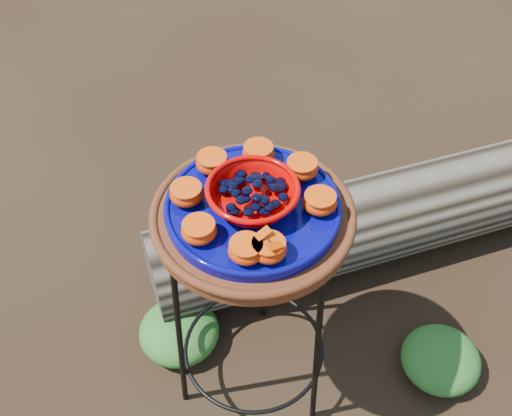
# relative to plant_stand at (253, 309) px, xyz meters

# --- Properties ---
(ground) EXTENTS (60.00, 60.00, 0.00)m
(ground) POSITION_rel_plant_stand_xyz_m (0.00, 0.00, -0.35)
(ground) COLOR black
(plant_stand) EXTENTS (0.44, 0.44, 0.70)m
(plant_stand) POSITION_rel_plant_stand_xyz_m (0.00, 0.00, 0.00)
(plant_stand) COLOR black
(plant_stand) RESTS_ON ground
(terracotta_saucer) EXTENTS (0.45, 0.45, 0.04)m
(terracotta_saucer) POSITION_rel_plant_stand_xyz_m (0.00, 0.00, 0.37)
(terracotta_saucer) COLOR #602C14
(terracotta_saucer) RESTS_ON plant_stand
(cobalt_plate) EXTENTS (0.39, 0.39, 0.03)m
(cobalt_plate) POSITION_rel_plant_stand_xyz_m (0.00, 0.00, 0.40)
(cobalt_plate) COLOR #0A0D63
(cobalt_plate) RESTS_ON terracotta_saucer
(red_bowl) EXTENTS (0.19, 0.19, 0.05)m
(red_bowl) POSITION_rel_plant_stand_xyz_m (0.00, 0.00, 0.44)
(red_bowl) COLOR #CA0301
(red_bowl) RESTS_ON cobalt_plate
(glass_gems) EXTENTS (0.15, 0.15, 0.03)m
(glass_gems) POSITION_rel_plant_stand_xyz_m (0.00, 0.00, 0.48)
(glass_gems) COLOR black
(glass_gems) RESTS_ON red_bowl
(orange_half_0) EXTENTS (0.08, 0.08, 0.04)m
(orange_half_0) POSITION_rel_plant_stand_xyz_m (0.05, -0.14, 0.43)
(orange_half_0) COLOR red
(orange_half_0) RESTS_ON cobalt_plate
(orange_half_1) EXTENTS (0.08, 0.08, 0.04)m
(orange_half_1) POSITION_rel_plant_stand_xyz_m (0.15, 0.01, 0.43)
(orange_half_1) COLOR red
(orange_half_1) RESTS_ON cobalt_plate
(orange_half_2) EXTENTS (0.08, 0.08, 0.04)m
(orange_half_2) POSITION_rel_plant_stand_xyz_m (0.10, 0.11, 0.43)
(orange_half_2) COLOR red
(orange_half_2) RESTS_ON cobalt_plate
(orange_half_3) EXTENTS (0.08, 0.08, 0.04)m
(orange_half_3) POSITION_rel_plant_stand_xyz_m (-0.01, 0.15, 0.43)
(orange_half_3) COLOR red
(orange_half_3) RESTS_ON cobalt_plate
(orange_half_4) EXTENTS (0.08, 0.08, 0.04)m
(orange_half_4) POSITION_rel_plant_stand_xyz_m (-0.11, 0.10, 0.43)
(orange_half_4) COLOR red
(orange_half_4) RESTS_ON cobalt_plate
(orange_half_5) EXTENTS (0.08, 0.08, 0.04)m
(orange_half_5) POSITION_rel_plant_stand_xyz_m (-0.15, -0.01, 0.43)
(orange_half_5) COLOR red
(orange_half_5) RESTS_ON cobalt_plate
(orange_half_6) EXTENTS (0.08, 0.08, 0.04)m
(orange_half_6) POSITION_rel_plant_stand_xyz_m (-0.10, -0.11, 0.43)
(orange_half_6) COLOR red
(orange_half_6) RESTS_ON cobalt_plate
(orange_half_7) EXTENTS (0.08, 0.08, 0.04)m
(orange_half_7) POSITION_rel_plant_stand_xyz_m (0.01, -0.15, 0.43)
(orange_half_7) COLOR red
(orange_half_7) RESTS_ON cobalt_plate
(butterfly) EXTENTS (0.08, 0.08, 0.01)m
(butterfly) POSITION_rel_plant_stand_xyz_m (0.05, -0.14, 0.46)
(butterfly) COLOR #D13C00
(butterfly) RESTS_ON orange_half_0
(driftwood_log) EXTENTS (1.65, 1.13, 0.31)m
(driftwood_log) POSITION_rel_plant_stand_xyz_m (0.37, 0.57, -0.20)
(driftwood_log) COLOR black
(driftwood_log) RESTS_ON ground
(foliage_left) EXTENTS (0.25, 0.25, 0.13)m
(foliage_left) POSITION_rel_plant_stand_xyz_m (-0.25, 0.08, -0.29)
(foliage_left) COLOR #286123
(foliage_left) RESTS_ON ground
(foliage_right) EXTENTS (0.24, 0.24, 0.12)m
(foliage_right) POSITION_rel_plant_stand_xyz_m (0.56, 0.10, -0.29)
(foliage_right) COLOR #286123
(foliage_right) RESTS_ON ground
(foliage_back) EXTENTS (0.28, 0.28, 0.14)m
(foliage_back) POSITION_rel_plant_stand_xyz_m (-0.21, 0.48, -0.28)
(foliage_back) COLOR #286123
(foliage_back) RESTS_ON ground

